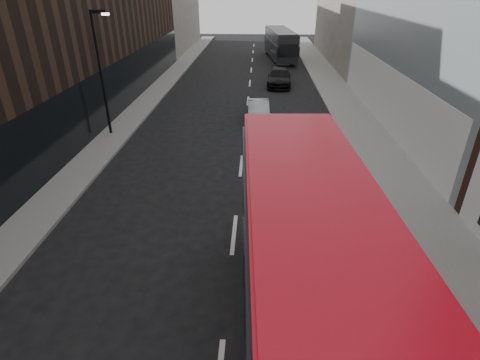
# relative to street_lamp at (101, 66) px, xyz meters

# --- Properties ---
(sidewalk_right) EXTENTS (3.00, 80.00, 0.15)m
(sidewalk_right) POSITION_rel_street_lamp_xyz_m (15.72, 7.00, -4.11)
(sidewalk_right) COLOR slate
(sidewalk_right) RESTS_ON ground
(sidewalk_left) EXTENTS (2.00, 80.00, 0.15)m
(sidewalk_left) POSITION_rel_street_lamp_xyz_m (0.22, 7.00, -4.11)
(sidewalk_left) COLOR slate
(sidewalk_left) RESTS_ON ground
(building_left_mid) EXTENTS (5.00, 24.00, 14.00)m
(building_left_mid) POSITION_rel_street_lamp_xyz_m (-3.28, 12.00, 2.82)
(building_left_mid) COLOR black
(building_left_mid) RESTS_ON ground
(street_lamp) EXTENTS (1.06, 0.22, 7.00)m
(street_lamp) POSITION_rel_street_lamp_xyz_m (0.00, 0.00, 0.00)
(street_lamp) COLOR black
(street_lamp) RESTS_ON sidewalk_left
(red_bus) EXTENTS (3.39, 12.11, 4.84)m
(red_bus) POSITION_rel_street_lamp_xyz_m (10.23, -15.95, -1.49)
(red_bus) COLOR #B20A1B
(red_bus) RESTS_ON ground
(grey_bus) EXTENTS (3.77, 10.84, 3.44)m
(grey_bus) POSITION_rel_street_lamp_xyz_m (11.59, 26.53, -2.34)
(grey_bus) COLOR black
(grey_bus) RESTS_ON ground
(car_a) EXTENTS (2.25, 4.63, 1.52)m
(car_a) POSITION_rel_street_lamp_xyz_m (11.75, -4.13, -3.42)
(car_a) COLOR black
(car_a) RESTS_ON ground
(car_b) EXTENTS (1.59, 4.13, 1.34)m
(car_b) POSITION_rel_street_lamp_xyz_m (9.07, 3.21, -3.51)
(car_b) COLOR gray
(car_b) RESTS_ON ground
(car_c) EXTENTS (2.39, 5.30, 1.51)m
(car_c) POSITION_rel_street_lamp_xyz_m (10.92, 13.28, -3.43)
(car_c) COLOR black
(car_c) RESTS_ON ground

